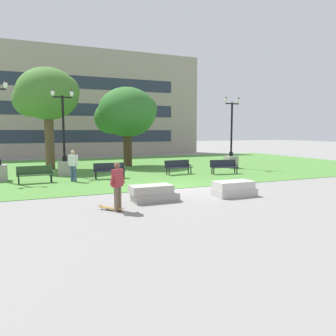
% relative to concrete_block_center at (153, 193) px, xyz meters
% --- Properties ---
extents(ground_plane, '(140.00, 140.00, 0.00)m').
position_rel_concrete_block_center_xyz_m(ground_plane, '(2.13, 2.14, -0.31)').
color(ground_plane, gray).
extents(grass_lawn, '(40.00, 20.00, 0.02)m').
position_rel_concrete_block_center_xyz_m(grass_lawn, '(2.13, 12.14, -0.30)').
color(grass_lawn, '#4C8438').
rests_on(grass_lawn, ground).
extents(concrete_block_center, '(1.89, 0.90, 0.64)m').
position_rel_concrete_block_center_xyz_m(concrete_block_center, '(0.00, 0.00, 0.00)').
color(concrete_block_center, '#9E9991').
rests_on(concrete_block_center, ground).
extents(concrete_block_left, '(1.80, 0.90, 0.64)m').
position_rel_concrete_block_center_xyz_m(concrete_block_left, '(3.55, -0.39, 0.00)').
color(concrete_block_left, '#BCB7B2').
rests_on(concrete_block_left, ground).
extents(person_skateboarder, '(0.65, 0.45, 1.71)m').
position_rel_concrete_block_center_xyz_m(person_skateboarder, '(-1.71, -1.07, 0.66)').
color(person_skateboarder, brown).
rests_on(person_skateboarder, ground).
extents(skateboard, '(0.81, 0.91, 0.14)m').
position_rel_concrete_block_center_xyz_m(skateboard, '(-1.90, -0.90, -0.22)').
color(skateboard, olive).
rests_on(skateboard, ground).
extents(park_bench_near_left, '(1.86, 0.78, 0.90)m').
position_rel_concrete_block_center_xyz_m(park_bench_near_left, '(7.08, 5.91, 0.23)').
color(park_bench_near_left, '#1E232D').
rests_on(park_bench_near_left, grass_lawn).
extents(park_bench_near_right, '(1.82, 0.61, 0.90)m').
position_rel_concrete_block_center_xyz_m(park_bench_near_right, '(-4.21, 6.63, 0.23)').
color(park_bench_near_right, '#284723').
rests_on(park_bench_near_right, grass_lawn).
extents(park_bench_far_left, '(1.83, 0.66, 0.90)m').
position_rel_concrete_block_center_xyz_m(park_bench_far_left, '(-0.20, 6.71, 0.23)').
color(park_bench_far_left, '#1E232D').
rests_on(park_bench_far_left, grass_lawn).
extents(park_bench_far_right, '(1.84, 0.70, 0.90)m').
position_rel_concrete_block_center_xyz_m(park_bench_far_right, '(4.28, 6.87, 0.23)').
color(park_bench_far_right, '#1E232D').
rests_on(park_bench_far_right, grass_lawn).
extents(lamp_post_right, '(1.32, 0.80, 5.25)m').
position_rel_concrete_block_center_xyz_m(lamp_post_right, '(9.43, 8.58, 0.77)').
color(lamp_post_right, gray).
rests_on(lamp_post_right, grass_lawn).
extents(lamp_post_center, '(1.32, 0.80, 5.29)m').
position_rel_concrete_block_center_xyz_m(lamp_post_center, '(-2.44, 9.08, 0.78)').
color(lamp_post_center, gray).
rests_on(lamp_post_center, grass_lawn).
extents(tree_far_right, '(4.54, 4.33, 7.23)m').
position_rel_concrete_block_center_xyz_m(tree_far_right, '(-3.10, 13.16, 5.00)').
color(tree_far_right, brown).
rests_on(tree_far_right, grass_lawn).
extents(tree_far_left, '(4.73, 4.51, 6.15)m').
position_rel_concrete_block_center_xyz_m(tree_far_left, '(2.68, 13.04, 3.87)').
color(tree_far_left, '#42301E').
rests_on(tree_far_left, grass_lawn).
extents(person_bystander_near_lawn, '(0.54, 0.48, 1.71)m').
position_rel_concrete_block_center_xyz_m(person_bystander_near_lawn, '(-2.26, 6.35, 0.68)').
color(person_bystander_near_lawn, '#384C7A').
rests_on(person_bystander_near_lawn, grass_lawn).
extents(building_facade_distant, '(29.40, 1.03, 12.13)m').
position_rel_concrete_block_center_xyz_m(building_facade_distant, '(1.18, 26.63, 5.75)').
color(building_facade_distant, gray).
rests_on(building_facade_distant, ground).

